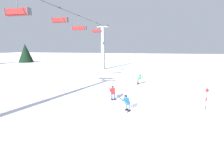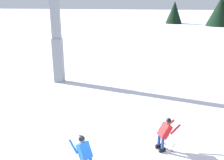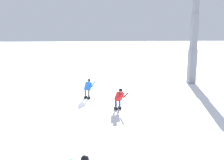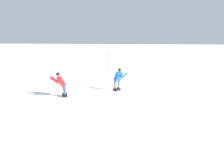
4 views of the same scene
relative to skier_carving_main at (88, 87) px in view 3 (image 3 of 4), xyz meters
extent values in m
plane|color=white|center=(0.74, -0.43, -0.86)|extent=(260.00, 260.00, 0.00)
cube|color=white|center=(0.02, -0.21, -0.86)|extent=(1.32, 1.06, 0.01)
cube|color=black|center=(0.02, -0.21, -0.77)|extent=(0.29, 0.26, 0.16)
cylinder|color=#4C4C51|center=(0.02, -0.21, -0.36)|extent=(0.13, 0.13, 0.67)
cube|color=white|center=(0.21, 0.03, -0.86)|extent=(1.32, 1.06, 0.01)
cube|color=black|center=(0.21, 0.03, -0.77)|extent=(0.29, 0.26, 0.16)
cylinder|color=#4C4C51|center=(0.21, 0.03, -0.36)|extent=(0.13, 0.13, 0.67)
cube|color=blue|center=(0.01, -0.01, 0.08)|extent=(0.65, 0.64, 0.66)
sphere|color=#997051|center=(-0.09, 0.07, 0.49)|extent=(0.22, 0.22, 0.22)
sphere|color=black|center=(-0.09, 0.07, 0.52)|extent=(0.24, 0.24, 0.24)
cylinder|color=blue|center=(-0.41, 0.03, 0.20)|extent=(0.44, 0.37, 0.44)
cylinder|color=gray|center=(-0.47, 0.01, -0.41)|extent=(0.44, 0.21, 1.14)
cylinder|color=black|center=(-0.36, -0.13, -0.81)|extent=(0.07, 0.07, 0.01)
cylinder|color=blue|center=(-0.12, 0.39, 0.20)|extent=(0.44, 0.37, 0.44)
cylinder|color=gray|center=(-0.13, 0.45, -0.41)|extent=(0.31, 0.39, 1.14)
cylinder|color=black|center=(0.04, 0.38, -0.81)|extent=(0.07, 0.07, 0.01)
cube|color=gray|center=(-4.44, 10.07, 0.80)|extent=(0.67, 0.67, 3.32)
cube|color=gray|center=(-4.44, 10.07, 4.12)|extent=(0.56, 0.56, 3.32)
cube|color=white|center=(2.77, 1.98, -0.86)|extent=(1.45, 0.82, 0.01)
cube|color=black|center=(2.77, 1.98, -0.77)|extent=(0.30, 0.23, 0.16)
cylinder|color=navy|center=(2.77, 1.98, -0.37)|extent=(0.13, 0.13, 0.65)
cube|color=white|center=(2.90, 1.72, -0.86)|extent=(1.45, 0.82, 0.01)
cube|color=black|center=(2.90, 1.72, -0.77)|extent=(0.30, 0.23, 0.16)
cylinder|color=navy|center=(2.90, 1.72, -0.37)|extent=(0.13, 0.13, 0.65)
cube|color=red|center=(2.97, 1.92, 0.05)|extent=(0.66, 0.62, 0.65)
sphere|color=tan|center=(3.10, 1.99, 0.43)|extent=(0.22, 0.22, 0.22)
sphere|color=black|center=(3.10, 1.99, 0.47)|extent=(0.23, 0.23, 0.23)
cylinder|color=red|center=(3.19, 2.29, 0.15)|extent=(0.47, 0.30, 0.43)
cylinder|color=gray|center=(3.20, 2.35, -0.43)|extent=(0.37, 0.34, 1.11)
cylinder|color=black|center=(3.02, 2.31, -0.81)|extent=(0.07, 0.07, 0.01)
cylinder|color=red|center=(3.40, 1.88, 0.15)|extent=(0.47, 0.30, 0.43)
cylinder|color=gray|center=(3.45, 1.86, -0.43)|extent=(0.48, 0.13, 1.11)
cylinder|color=black|center=(3.32, 1.74, -0.81)|extent=(0.07, 0.07, 0.01)
sphere|color=beige|center=(11.12, -0.20, 0.45)|extent=(0.22, 0.22, 0.22)
sphere|color=black|center=(11.12, -0.20, 0.48)|extent=(0.23, 0.23, 0.23)
camera|label=1|loc=(-13.78, -2.12, 4.57)|focal=27.56mm
camera|label=2|loc=(2.04, -7.54, 5.32)|focal=40.17mm
camera|label=3|loc=(17.16, -0.11, 3.92)|focal=37.75mm
camera|label=4|loc=(-1.92, 11.89, 2.37)|focal=31.10mm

